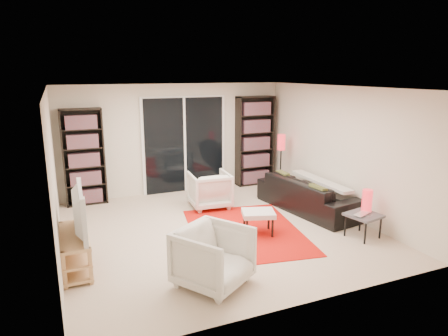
{
  "coord_description": "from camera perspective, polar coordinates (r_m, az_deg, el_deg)",
  "views": [
    {
      "loc": [
        -2.39,
        -5.98,
        2.65
      ],
      "look_at": [
        0.25,
        0.3,
        1.0
      ],
      "focal_mm": 32.0,
      "sensor_mm": 36.0,
      "label": 1
    }
  ],
  "objects": [
    {
      "name": "rug",
      "position": [
        6.89,
        3.04,
        -8.95
      ],
      "size": [
        2.18,
        2.7,
        0.01
      ],
      "primitive_type": "cube",
      "rotation": [
        0.0,
        0.0,
        -0.17
      ],
      "color": "red",
      "rests_on": "floor"
    },
    {
      "name": "bookshelf_right",
      "position": [
        9.49,
        4.44,
        3.86
      ],
      "size": [
        0.9,
        0.3,
        2.1
      ],
      "color": "black",
      "rests_on": "ground"
    },
    {
      "name": "armchair_back",
      "position": [
        7.97,
        -2.09,
        -3.11
      ],
      "size": [
        0.82,
        0.84,
        0.71
      ],
      "primitive_type": "imported",
      "rotation": [
        0.0,
        0.0,
        3.07
      ],
      "color": "silver",
      "rests_on": "floor"
    },
    {
      "name": "tv",
      "position": [
        5.75,
        -20.76,
        -5.81
      ],
      "size": [
        0.16,
        1.12,
        0.65
      ],
      "primitive_type": "imported",
      "rotation": [
        0.0,
        0.0,
        1.56
      ],
      "color": "black",
      "rests_on": "tv_stand"
    },
    {
      "name": "floor_lamp",
      "position": [
        9.03,
        8.17,
        2.78
      ],
      "size": [
        0.19,
        0.19,
        1.29
      ],
      "color": "black",
      "rests_on": "floor"
    },
    {
      "name": "wall_left",
      "position": [
        6.15,
        -23.16,
        -1.13
      ],
      "size": [
        0.02,
        5.0,
        2.4
      ],
      "primitive_type": "cube",
      "color": "beige",
      "rests_on": "ground"
    },
    {
      "name": "wall_back",
      "position": [
        8.92,
        -6.99,
        4.16
      ],
      "size": [
        5.0,
        0.02,
        2.4
      ],
      "primitive_type": "cube",
      "color": "beige",
      "rests_on": "ground"
    },
    {
      "name": "table_lamp",
      "position": [
        6.99,
        19.75,
        -4.4
      ],
      "size": [
        0.16,
        0.16,
        0.37
      ],
      "primitive_type": "cylinder",
      "color": "red",
      "rests_on": "side_table"
    },
    {
      "name": "wall_front",
      "position": [
        4.46,
        11.11,
        -5.6
      ],
      "size": [
        5.0,
        0.02,
        2.4
      ],
      "primitive_type": "cube",
      "color": "beige",
      "rests_on": "ground"
    },
    {
      "name": "armchair_front",
      "position": [
        5.14,
        -1.52,
        -12.6
      ],
      "size": [
        1.14,
        1.14,
        0.76
      ],
      "primitive_type": "imported",
      "rotation": [
        0.0,
        0.0,
        0.58
      ],
      "color": "silver",
      "rests_on": "floor"
    },
    {
      "name": "floor",
      "position": [
        6.96,
        -0.95,
        -8.76
      ],
      "size": [
        5.0,
        5.0,
        0.0
      ],
      "primitive_type": "plane",
      "color": "beige",
      "rests_on": "ground"
    },
    {
      "name": "wall_right",
      "position": [
        7.86,
        16.2,
        2.44
      ],
      "size": [
        0.02,
        5.0,
        2.4
      ],
      "primitive_type": "cube",
      "color": "beige",
      "rests_on": "ground"
    },
    {
      "name": "sliding_door",
      "position": [
        8.97,
        -5.67,
        3.28
      ],
      "size": [
        1.92,
        0.08,
        2.16
      ],
      "color": "white",
      "rests_on": "ground"
    },
    {
      "name": "side_table",
      "position": [
        6.9,
        19.31,
        -6.58
      ],
      "size": [
        0.57,
        0.57,
        0.4
      ],
      "color": "#4C4C51",
      "rests_on": "floor"
    },
    {
      "name": "sofa",
      "position": [
        7.95,
        11.93,
        -3.71
      ],
      "size": [
        1.18,
        2.3,
        0.64
      ],
      "primitive_type": "imported",
      "rotation": [
        0.0,
        0.0,
        1.72
      ],
      "color": "black",
      "rests_on": "floor"
    },
    {
      "name": "bookshelf_left",
      "position": [
        8.49,
        -19.39,
        1.45
      ],
      "size": [
        0.8,
        0.3,
        1.95
      ],
      "color": "black",
      "rests_on": "ground"
    },
    {
      "name": "ceiling",
      "position": [
        6.44,
        -1.04,
        11.4
      ],
      "size": [
        5.0,
        5.0,
        0.02
      ],
      "primitive_type": "cube",
      "color": "white",
      "rests_on": "wall_back"
    },
    {
      "name": "tv_stand",
      "position": [
        5.95,
        -20.5,
        -10.93
      ],
      "size": [
        0.37,
        1.16,
        0.5
      ],
      "color": "#E0AB6B",
      "rests_on": "floor"
    },
    {
      "name": "laptop",
      "position": [
        6.82,
        19.49,
        -6.33
      ],
      "size": [
        0.41,
        0.34,
        0.03
      ],
      "primitive_type": "imported",
      "rotation": [
        0.0,
        0.0,
        0.38
      ],
      "color": "silver",
      "rests_on": "side_table"
    },
    {
      "name": "ottoman",
      "position": [
        6.68,
        4.92,
        -6.63
      ],
      "size": [
        0.64,
        0.58,
        0.4
      ],
      "color": "silver",
      "rests_on": "floor"
    }
  ]
}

